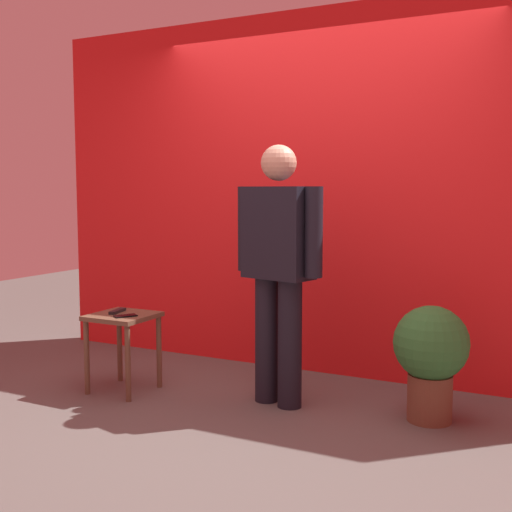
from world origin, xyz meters
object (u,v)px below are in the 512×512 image
Objects in this scene: cell_phone at (126,316)px; tv_remote at (117,311)px; potted_plant at (431,353)px; side_table at (123,330)px; standing_person at (279,261)px.

tv_remote reaches higher than cell_phone.
potted_plant reaches higher than cell_phone.
cell_phone is at bearing -40.36° from side_table.
potted_plant is (1.90, 0.42, -0.13)m from cell_phone.
cell_phone is (-0.97, -0.30, -0.38)m from standing_person.
tv_remote is at bearing 179.95° from cell_phone.
side_table is 0.15m from cell_phone.
potted_plant is at bearing 10.16° from side_table.
standing_person is at bearing -0.31° from tv_remote.
standing_person is at bearing 12.47° from side_table.
side_table is at bearing -167.53° from standing_person.
potted_plant reaches higher than tv_remote.
cell_phone is (0.08, -0.06, 0.11)m from side_table.
side_table is at bearing 172.04° from cell_phone.
cell_phone is 0.85× the size of tv_remote.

